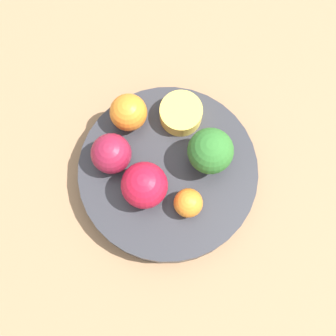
{
  "coord_description": "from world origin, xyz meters",
  "views": [
    {
      "loc": [
        0.11,
        0.09,
        0.62
      ],
      "look_at": [
        0.0,
        0.0,
        0.06
      ],
      "focal_mm": 50.0,
      "sensor_mm": 36.0,
      "label": 1
    }
  ],
  "objects_px": {
    "bowl": "(168,173)",
    "orange_front": "(128,112)",
    "apple_red": "(144,185)",
    "orange_back": "(188,203)",
    "broccoli": "(210,151)",
    "small_cup": "(181,113)",
    "apple_green": "(111,154)"
  },
  "relations": [
    {
      "from": "bowl",
      "to": "orange_front",
      "type": "xyz_separation_m",
      "value": [
        -0.02,
        -0.08,
        0.04
      ]
    },
    {
      "from": "apple_red",
      "to": "orange_back",
      "type": "relative_size",
      "value": 1.59
    },
    {
      "from": "broccoli",
      "to": "small_cup",
      "type": "xyz_separation_m",
      "value": [
        -0.02,
        -0.06,
        -0.02
      ]
    },
    {
      "from": "bowl",
      "to": "orange_back",
      "type": "height_order",
      "value": "orange_back"
    },
    {
      "from": "bowl",
      "to": "apple_red",
      "type": "distance_m",
      "value": 0.06
    },
    {
      "from": "apple_green",
      "to": "orange_back",
      "type": "distance_m",
      "value": 0.11
    },
    {
      "from": "apple_red",
      "to": "small_cup",
      "type": "relative_size",
      "value": 1.04
    },
    {
      "from": "apple_green",
      "to": "small_cup",
      "type": "bearing_deg",
      "value": 162.06
    },
    {
      "from": "broccoli",
      "to": "bowl",
      "type": "bearing_deg",
      "value": -36.57
    },
    {
      "from": "bowl",
      "to": "small_cup",
      "type": "xyz_separation_m",
      "value": [
        -0.07,
        -0.03,
        0.03
      ]
    },
    {
      "from": "broccoli",
      "to": "orange_back",
      "type": "bearing_deg",
      "value": 14.32
    },
    {
      "from": "bowl",
      "to": "apple_green",
      "type": "distance_m",
      "value": 0.08
    },
    {
      "from": "bowl",
      "to": "apple_red",
      "type": "height_order",
      "value": "apple_red"
    },
    {
      "from": "broccoli",
      "to": "apple_green",
      "type": "distance_m",
      "value": 0.12
    },
    {
      "from": "orange_front",
      "to": "orange_back",
      "type": "bearing_deg",
      "value": 71.3
    },
    {
      "from": "bowl",
      "to": "orange_back",
      "type": "bearing_deg",
      "value": 66.47
    },
    {
      "from": "bowl",
      "to": "apple_red",
      "type": "bearing_deg",
      "value": -8.79
    },
    {
      "from": "apple_red",
      "to": "apple_green",
      "type": "xyz_separation_m",
      "value": [
        -0.01,
        -0.06,
        -0.0
      ]
    },
    {
      "from": "apple_red",
      "to": "orange_back",
      "type": "bearing_deg",
      "value": 108.04
    },
    {
      "from": "orange_front",
      "to": "small_cup",
      "type": "bearing_deg",
      "value": 131.03
    },
    {
      "from": "apple_green",
      "to": "orange_back",
      "type": "relative_size",
      "value": 1.41
    },
    {
      "from": "orange_front",
      "to": "small_cup",
      "type": "xyz_separation_m",
      "value": [
        -0.04,
        0.05,
        -0.01
      ]
    },
    {
      "from": "small_cup",
      "to": "orange_back",
      "type": "bearing_deg",
      "value": 42.16
    },
    {
      "from": "broccoli",
      "to": "orange_front",
      "type": "height_order",
      "value": "broccoli"
    },
    {
      "from": "apple_red",
      "to": "orange_front",
      "type": "distance_m",
      "value": 0.1
    },
    {
      "from": "bowl",
      "to": "broccoli",
      "type": "bearing_deg",
      "value": 143.43
    },
    {
      "from": "small_cup",
      "to": "apple_red",
      "type": "bearing_deg",
      "value": 13.78
    },
    {
      "from": "apple_green",
      "to": "orange_back",
      "type": "xyz_separation_m",
      "value": [
        -0.01,
        0.11,
        -0.01
      ]
    },
    {
      "from": "apple_green",
      "to": "broccoli",
      "type": "bearing_deg",
      "value": 128.05
    },
    {
      "from": "orange_front",
      "to": "orange_back",
      "type": "height_order",
      "value": "orange_front"
    },
    {
      "from": "apple_red",
      "to": "orange_front",
      "type": "relative_size",
      "value": 1.19
    },
    {
      "from": "broccoli",
      "to": "apple_red",
      "type": "relative_size",
      "value": 1.16
    }
  ]
}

